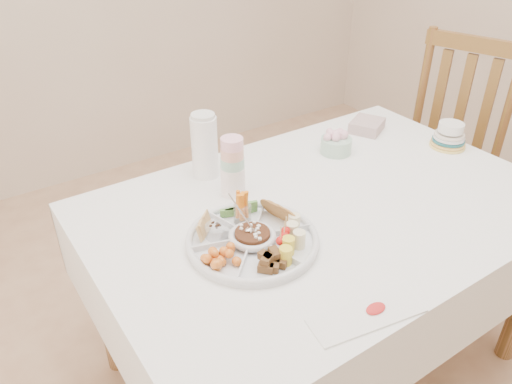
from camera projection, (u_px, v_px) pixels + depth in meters
floor at (313, 359)px, 2.04m from camera, size 4.00×4.00×0.00m
dining_table at (319, 289)px, 1.84m from camera, size 1.52×1.02×0.76m
chair at (435, 168)px, 2.25m from camera, size 0.58×0.58×1.12m
party_tray at (252, 238)px, 1.44m from camera, size 0.47×0.47×0.04m
bean_dip at (252, 236)px, 1.44m from camera, size 0.13×0.13×0.04m
tortillas at (281, 213)px, 1.51m from camera, size 0.12×0.12×0.06m
carrot_cucumber at (240, 203)px, 1.52m from camera, size 0.13×0.13×0.10m
pita_raisins at (209, 227)px, 1.45m from camera, size 0.12×0.12×0.05m
cherries at (220, 256)px, 1.35m from camera, size 0.14×0.14×0.05m
granola_chunks at (267, 262)px, 1.33m from camera, size 0.13×0.13×0.05m
banana_tomato at (298, 234)px, 1.40m from camera, size 0.15×0.15×0.10m
cup_stack at (232, 164)px, 1.63m from camera, size 0.09×0.09×0.23m
thermos at (204, 145)px, 1.74m from camera, size 0.11×0.11×0.24m
flower_bowl at (336, 142)px, 1.92m from camera, size 0.15×0.15×0.09m
napkin_stack at (367, 126)px, 2.11m from camera, size 0.18×0.17×0.05m
plate_stack at (449, 137)px, 1.97m from camera, size 0.17×0.17×0.09m
placemat at (367, 315)px, 1.21m from camera, size 0.31×0.15×0.01m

